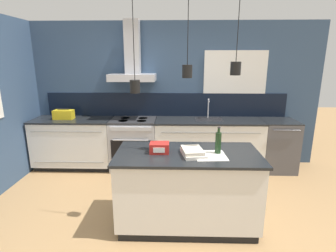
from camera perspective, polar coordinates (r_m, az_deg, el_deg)
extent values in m
plane|color=#A87F51|center=(3.44, -1.75, -20.25)|extent=(16.00, 16.00, 0.00)
cube|color=#354C6B|center=(4.90, -0.46, 6.76)|extent=(5.60, 0.06, 2.60)
cube|color=black|center=(4.89, -0.48, 4.66)|extent=(4.42, 0.02, 0.43)
cube|color=white|center=(4.94, 14.38, 10.11)|extent=(1.12, 0.01, 0.96)
cube|color=black|center=(4.94, 14.36, 10.12)|extent=(1.04, 0.01, 0.88)
cube|color=#B5B5BA|center=(4.66, -7.73, 10.44)|extent=(0.80, 0.46, 0.12)
cube|color=#B5B5BA|center=(4.74, -7.76, 16.67)|extent=(0.26, 0.20, 0.90)
cylinder|color=black|center=(2.86, -7.54, 18.55)|extent=(0.01, 0.01, 0.86)
cylinder|color=black|center=(2.87, -7.21, 8.53)|extent=(0.11, 0.11, 0.14)
sphere|color=#F9D18C|center=(2.87, -7.21, 8.53)|extent=(0.06, 0.06, 0.06)
cylinder|color=black|center=(2.90, 4.37, 20.13)|extent=(0.01, 0.01, 0.70)
cylinder|color=black|center=(2.89, 4.20, 11.79)|extent=(0.11, 0.11, 0.14)
sphere|color=#F9D18C|center=(2.89, 4.20, 11.79)|extent=(0.06, 0.06, 0.06)
cylinder|color=black|center=(2.93, 15.03, 19.97)|extent=(0.01, 0.01, 0.67)
cylinder|color=black|center=(2.92, 14.50, 12.04)|extent=(0.11, 0.11, 0.14)
sphere|color=#F9D18C|center=(2.92, 14.50, 12.04)|extent=(0.06, 0.06, 0.06)
cube|color=black|center=(5.26, -19.20, -7.68)|extent=(1.34, 0.56, 0.09)
cube|color=silver|center=(5.09, -19.73, -3.21)|extent=(1.38, 0.62, 0.79)
cube|color=gray|center=(4.74, -21.36, -1.18)|extent=(1.22, 0.01, 0.01)
cube|color=gray|center=(4.91, -20.76, -7.37)|extent=(1.22, 0.01, 0.01)
cube|color=black|center=(4.99, -20.13, 1.28)|extent=(1.41, 0.64, 0.03)
cube|color=black|center=(4.96, 8.48, -8.36)|extent=(1.81, 0.56, 0.09)
cube|color=silver|center=(4.78, 8.71, -3.63)|extent=(1.87, 0.62, 0.79)
cube|color=gray|center=(4.41, 9.33, -1.51)|extent=(1.65, 0.01, 0.01)
cube|color=gray|center=(4.59, 9.05, -8.13)|extent=(1.65, 0.01, 0.01)
cube|color=black|center=(4.67, 8.91, 1.15)|extent=(1.89, 0.64, 0.03)
cube|color=#262628|center=(4.72, 8.84, 1.42)|extent=(0.48, 0.34, 0.01)
cylinder|color=#B5B5BA|center=(4.81, 8.73, 3.76)|extent=(0.02, 0.02, 0.33)
sphere|color=#B5B5BA|center=(4.78, 8.81, 5.73)|extent=(0.03, 0.03, 0.03)
cylinder|color=#B5B5BA|center=(4.73, 8.88, 5.38)|extent=(0.02, 0.12, 0.02)
cube|color=#B5B5BA|center=(4.82, -7.39, -4.06)|extent=(0.80, 0.62, 0.87)
cube|color=black|center=(4.54, -8.00, -5.76)|extent=(0.69, 0.02, 0.44)
cylinder|color=#B5B5BA|center=(4.44, -8.15, -3.08)|extent=(0.60, 0.02, 0.02)
cube|color=#B5B5BA|center=(4.41, -8.20, -0.65)|extent=(0.69, 0.02, 0.07)
cube|color=#2D2D30|center=(4.70, -7.57, 1.20)|extent=(0.80, 0.60, 0.04)
cylinder|color=black|center=(4.83, -9.26, 1.72)|extent=(0.17, 0.17, 0.00)
cylinder|color=black|center=(4.77, -5.47, 1.71)|extent=(0.17, 0.17, 0.00)
cylinder|color=black|center=(4.62, -9.76, 1.12)|extent=(0.17, 0.17, 0.00)
cylinder|color=black|center=(4.57, -5.80, 1.10)|extent=(0.17, 0.17, 0.00)
cube|color=#4C4C51|center=(5.10, 22.63, -3.95)|extent=(0.59, 0.62, 0.89)
cube|color=black|center=(4.98, 23.13, 1.03)|extent=(0.59, 0.62, 0.02)
cylinder|color=#4C4C51|center=(4.70, 24.47, -0.87)|extent=(0.44, 0.02, 0.02)
cube|color=black|center=(3.43, 4.05, -19.51)|extent=(1.54, 0.74, 0.09)
cube|color=silver|center=(3.20, 4.19, -12.98)|extent=(1.61, 0.77, 0.79)
cube|color=black|center=(3.04, 4.33, -6.10)|extent=(1.66, 0.82, 0.03)
cylinder|color=#193319|center=(3.02, 10.86, -3.68)|extent=(0.07, 0.07, 0.25)
cylinder|color=#193319|center=(2.97, 11.00, -0.90)|extent=(0.03, 0.03, 0.06)
cylinder|color=#262628|center=(2.96, 11.03, -0.30)|extent=(0.03, 0.03, 0.01)
cube|color=silver|center=(2.97, 5.59, -5.94)|extent=(0.30, 0.37, 0.04)
cube|color=beige|center=(2.95, 5.31, -5.29)|extent=(0.26, 0.33, 0.04)
cube|color=red|center=(3.01, -1.96, -4.75)|extent=(0.22, 0.16, 0.12)
cube|color=white|center=(2.93, -2.06, -5.29)|extent=(0.13, 0.01, 0.06)
cube|color=silver|center=(2.97, 9.22, -6.37)|extent=(0.36, 0.36, 0.01)
cube|color=gold|center=(5.03, -21.76, 2.33)|extent=(0.34, 0.18, 0.16)
cylinder|color=black|center=(5.01, -21.87, 3.45)|extent=(0.20, 0.02, 0.02)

